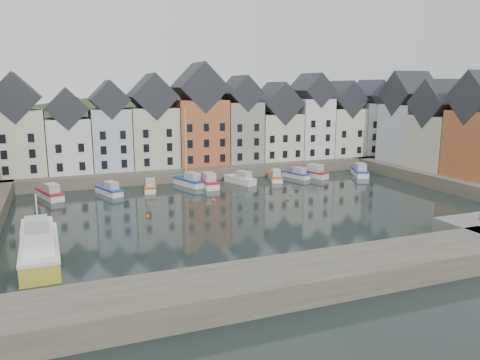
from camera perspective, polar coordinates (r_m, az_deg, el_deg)
ground at (r=59.23m, az=2.85°, el=-3.98°), size 260.00×260.00×0.00m
far_quay at (r=86.61m, az=-5.29°, el=1.58°), size 90.00×16.00×2.00m
right_quay at (r=83.10m, az=25.91°, el=0.06°), size 14.00×54.00×2.00m
near_wall at (r=36.07m, az=2.65°, el=-12.65°), size 50.00×6.00×2.00m
hillside at (r=115.59m, az=-8.71°, el=-5.66°), size 153.60×70.40×64.00m
far_terrace at (r=84.67m, az=-2.90°, el=6.77°), size 72.37×8.16×17.78m
right_terrace at (r=84.86m, az=23.41°, el=5.89°), size 8.30×24.25×16.36m
mooring_buoys at (r=62.57m, az=-2.50°, el=-3.00°), size 20.50×5.50×0.50m
boat_a at (r=71.40m, az=-22.11°, el=-1.54°), size 3.98×6.79×2.49m
boat_b at (r=71.29m, az=-15.63°, el=-1.20°), size 3.73×6.04×2.22m
boat_c at (r=72.52m, az=-10.85°, el=-0.79°), size 2.81×5.83×2.15m
boat_d at (r=75.15m, az=-6.17°, el=-0.10°), size 4.05×6.76×12.35m
boat_e at (r=74.18m, az=-3.95°, el=-0.23°), size 2.31×6.85×2.61m
boat_f at (r=76.44m, az=0.10°, el=0.09°), size 3.89×6.45×2.37m
boat_g at (r=79.09m, az=4.34°, el=0.41°), size 3.51×6.07×2.23m
boat_h at (r=81.79m, az=6.90°, el=0.70°), size 3.25×5.79×2.12m
boat_i at (r=82.92m, az=8.72°, el=0.89°), size 4.19×6.97×2.56m
boat_j at (r=85.90m, az=14.39°, el=1.02°), size 4.51×6.90×2.54m
large_vessel at (r=45.90m, az=-23.25°, el=-7.64°), size 3.52×11.91×6.16m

